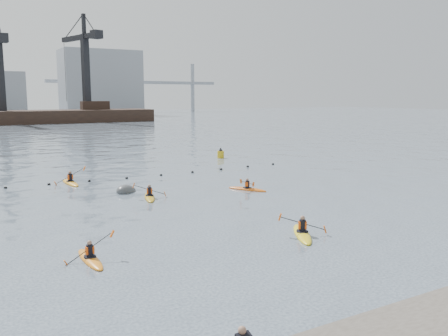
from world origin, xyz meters
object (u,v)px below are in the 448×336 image
at_px(kayaker_3, 150,196).
at_px(kayaker_4, 247,189).
at_px(kayaker_1, 302,233).
at_px(mooring_buoy, 126,192).
at_px(kayaker_5, 70,182).
at_px(kayaker_0, 90,258).
at_px(nav_buoy, 221,154).

relative_size(kayaker_3, kayaker_4, 1.10).
distance_m(kayaker_1, mooring_buoy, 15.00).
bearing_deg(kayaker_5, kayaker_1, -74.39).
relative_size(kayaker_1, kayaker_5, 0.94).
xyz_separation_m(kayaker_5, mooring_buoy, (2.72, -5.16, -0.11)).
bearing_deg(kayaker_0, kayaker_4, 32.89).
distance_m(kayaker_4, kayaker_5, 13.73).
xyz_separation_m(kayaker_5, nav_buoy, (17.46, 7.30, 0.29)).
relative_size(mooring_buoy, nav_buoy, 1.54).
relative_size(kayaker_1, kayaker_3, 1.03).
relative_size(kayaker_3, nav_buoy, 2.45).
relative_size(kayaker_1, mooring_buoy, 1.64).
relative_size(kayaker_4, kayaker_5, 0.83).
distance_m(kayaker_0, mooring_buoy, 14.16).
distance_m(kayaker_4, nav_buoy, 17.70).
bearing_deg(kayaker_4, kayaker_5, -70.42).
height_order(kayaker_4, kayaker_5, kayaker_5).
height_order(kayaker_0, kayaker_5, kayaker_5).
bearing_deg(kayaker_4, kayaker_0, 4.08).
bearing_deg(kayaker_1, kayaker_0, -158.92).
bearing_deg(kayaker_0, mooring_buoy, 64.57).
bearing_deg(kayaker_0, kayaker_5, 79.13).
bearing_deg(kayaker_1, kayaker_4, 100.93).
xyz_separation_m(kayaker_1, kayaker_3, (-3.32, 11.70, -0.01)).
bearing_deg(kayaker_4, mooring_buoy, -55.92).
bearing_deg(kayaker_5, kayaker_3, -70.09).
xyz_separation_m(mooring_buoy, nav_buoy, (14.75, 12.46, 0.40)).
bearing_deg(mooring_buoy, nav_buoy, 40.20).
xyz_separation_m(kayaker_4, nav_buoy, (7.04, 16.23, 0.31)).
bearing_deg(kayaker_3, mooring_buoy, 121.56).
bearing_deg(kayaker_0, nav_buoy, 49.88).
height_order(kayaker_1, kayaker_4, kayaker_1).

